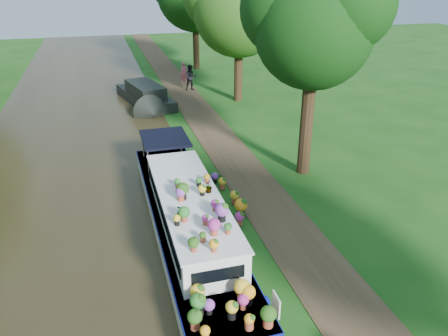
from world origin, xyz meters
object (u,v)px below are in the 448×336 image
at_px(pedestrian_pink, 184,73).
at_px(pedestrian_dark, 191,78).
at_px(plant_boat, 191,223).
at_px(second_boat, 146,96).

bearing_deg(pedestrian_pink, pedestrian_dark, -81.48).
bearing_deg(pedestrian_pink, plant_boat, -93.79).
xyz_separation_m(plant_boat, second_boat, (0.46, 16.96, -0.28)).
distance_m(second_boat, pedestrian_dark, 4.60).
xyz_separation_m(plant_boat, pedestrian_pink, (4.08, 21.96, -0.01)).
height_order(plant_boat, pedestrian_pink, plant_boat).
xyz_separation_m(pedestrian_pink, pedestrian_dark, (0.07, -2.28, 0.13)).
relative_size(plant_boat, pedestrian_dark, 7.14).
height_order(plant_boat, second_boat, plant_boat).
bearing_deg(plant_boat, pedestrian_dark, 78.09).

